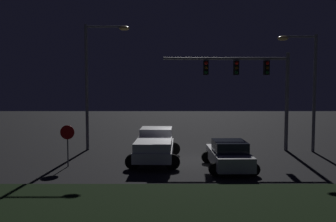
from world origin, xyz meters
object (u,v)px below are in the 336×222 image
at_px(pickup_truck, 157,144).
at_px(street_lamp_right, 308,78).
at_px(street_lamp_left, 97,71).
at_px(car_sedan, 230,155).
at_px(traffic_signal_gantry, 252,77).
at_px(stop_sign, 69,138).

height_order(pickup_truck, street_lamp_right, street_lamp_right).
bearing_deg(street_lamp_right, street_lamp_left, 176.74).
relative_size(car_sedan, street_lamp_left, 0.53).
distance_m(traffic_signal_gantry, street_lamp_right, 3.55).
bearing_deg(street_lamp_right, pickup_truck, -163.25).
bearing_deg(car_sedan, stop_sign, 84.62).
bearing_deg(traffic_signal_gantry, pickup_truck, -150.84).
bearing_deg(street_lamp_right, stop_sign, -163.03).
bearing_deg(street_lamp_left, street_lamp_right, -3.26).
bearing_deg(traffic_signal_gantry, car_sedan, -112.63).
height_order(pickup_truck, stop_sign, stop_sign).
height_order(street_lamp_left, street_lamp_right, street_lamp_left).
relative_size(street_lamp_left, stop_sign, 3.75).
bearing_deg(stop_sign, street_lamp_left, 84.04).
bearing_deg(pickup_truck, car_sedan, -115.98).
xyz_separation_m(street_lamp_left, street_lamp_right, (13.79, -0.79, -0.45)).
height_order(pickup_truck, car_sedan, pickup_truck).
xyz_separation_m(traffic_signal_gantry, street_lamp_right, (3.51, -0.53, -0.07)).
height_order(pickup_truck, traffic_signal_gantry, traffic_signal_gantry).
relative_size(street_lamp_right, stop_sign, 3.41).
height_order(traffic_signal_gantry, street_lamp_right, street_lamp_right).
height_order(pickup_truck, street_lamp_left, street_lamp_left).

